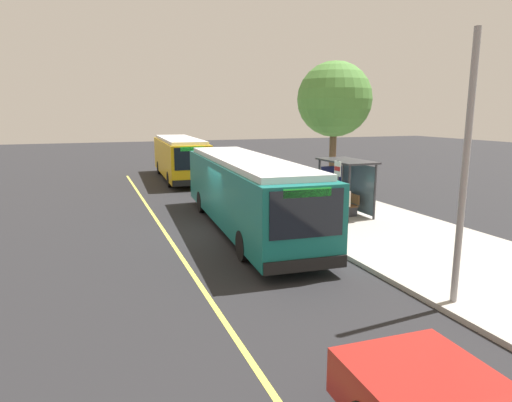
# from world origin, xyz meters

# --- Properties ---
(ground_plane) EXTENTS (120.00, 120.00, 0.00)m
(ground_plane) POSITION_xyz_m (0.00, 0.00, 0.00)
(ground_plane) COLOR #232326
(sidewalk_curb) EXTENTS (44.00, 6.40, 0.15)m
(sidewalk_curb) POSITION_xyz_m (0.00, 6.00, 0.07)
(sidewalk_curb) COLOR #A8A399
(sidewalk_curb) RESTS_ON ground_plane
(lane_stripe_center) EXTENTS (36.00, 0.14, 0.01)m
(lane_stripe_center) POSITION_xyz_m (0.00, -2.20, 0.00)
(lane_stripe_center) COLOR #E0D64C
(lane_stripe_center) RESTS_ON ground_plane
(transit_bus_main) EXTENTS (12.59, 3.32, 2.95)m
(transit_bus_main) POSITION_xyz_m (0.11, 1.01, 1.62)
(transit_bus_main) COLOR #146B66
(transit_bus_main) RESTS_ON ground_plane
(transit_bus_second) EXTENTS (10.98, 3.11, 2.95)m
(transit_bus_second) POSITION_xyz_m (-14.92, 1.27, 1.62)
(transit_bus_second) COLOR gold
(transit_bus_second) RESTS_ON ground_plane
(bus_shelter) EXTENTS (2.90, 1.60, 2.48)m
(bus_shelter) POSITION_xyz_m (-0.46, 6.08, 1.92)
(bus_shelter) COLOR #333338
(bus_shelter) RESTS_ON sidewalk_curb
(waiting_bench) EXTENTS (1.60, 0.48, 0.95)m
(waiting_bench) POSITION_xyz_m (-0.46, 6.09, 0.63)
(waiting_bench) COLOR brown
(waiting_bench) RESTS_ON sidewalk_curb
(route_sign_post) EXTENTS (0.44, 0.08, 2.80)m
(route_sign_post) POSITION_xyz_m (2.49, 3.82, 1.96)
(route_sign_post) COLOR #333338
(route_sign_post) RESTS_ON sidewalk_curb
(pedestrian_commuter) EXTENTS (0.24, 0.40, 1.69)m
(pedestrian_commuter) POSITION_xyz_m (1.75, 4.63, 1.12)
(pedestrian_commuter) COLOR #282D47
(pedestrian_commuter) RESTS_ON sidewalk_curb
(street_tree_near_shelter) EXTENTS (3.86, 3.86, 7.17)m
(street_tree_near_shelter) POSITION_xyz_m (-3.82, 7.26, 5.36)
(street_tree_near_shelter) COLOR brown
(street_tree_near_shelter) RESTS_ON sidewalk_curb
(utility_pole) EXTENTS (0.16, 0.16, 6.40)m
(utility_pole) POSITION_xyz_m (8.99, 3.29, 3.35)
(utility_pole) COLOR gray
(utility_pole) RESTS_ON sidewalk_curb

